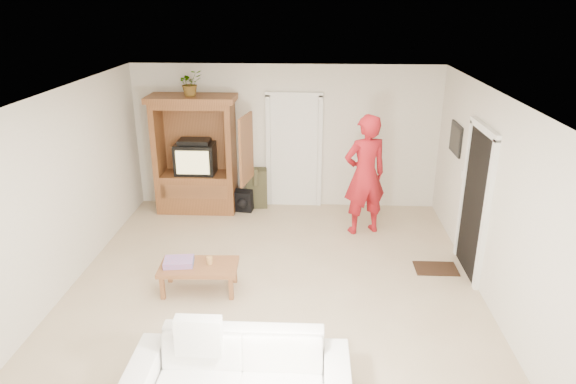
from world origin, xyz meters
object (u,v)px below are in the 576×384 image
armoire (197,162)px  sofa (240,372)px  coffee_table (199,268)px  man (365,175)px

armoire → sofa: bearing=-73.4°
armoire → sofa: size_ratio=1.00×
armoire → coffee_table: (0.60, -2.80, -0.58)m
sofa → coffee_table: (-0.81, 1.93, 0.02)m
man → armoire: bearing=-35.8°
armoire → coffee_table: size_ratio=2.02×
sofa → coffee_table: bearing=112.6°
sofa → coffee_table: sofa is taller
coffee_table → sofa: bearing=-69.6°
armoire → man: 3.03m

